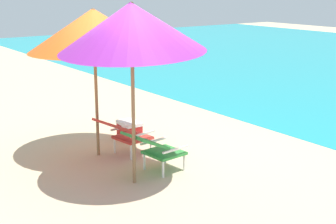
{
  "coord_description": "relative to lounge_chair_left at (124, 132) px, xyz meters",
  "views": [
    {
      "loc": [
        6.21,
        -4.14,
        2.74
      ],
      "look_at": [
        0.0,
        0.33,
        0.75
      ],
      "focal_mm": 52.5,
      "sensor_mm": 36.0,
      "label": 1
    }
  ],
  "objects": [
    {
      "name": "lounge_chair_left",
      "position": [
        0.0,
        0.0,
        0.0
      ],
      "size": [
        0.64,
        0.93,
        0.68
      ],
      "color": "red",
      "rests_on": "ground_plane"
    },
    {
      "name": "beach_umbrella_left",
      "position": [
        -0.3,
        -0.33,
        1.65
      ],
      "size": [
        2.95,
        2.95,
        2.4
      ],
      "color": "olive",
      "rests_on": "ground_plane"
    },
    {
      "name": "ground_plane",
      "position": [
        0.42,
        4.25,
        -0.4
      ],
      "size": [
        40.0,
        40.0,
        0.0
      ],
      "primitive_type": "plane",
      "color": "#CCB78E"
    },
    {
      "name": "beach_umbrella_right",
      "position": [
        1.06,
        -0.47,
        1.8
      ],
      "size": [
        2.75,
        2.76,
        2.58
      ],
      "color": "olive",
      "rests_on": "ground_plane"
    },
    {
      "name": "cooler_box",
      "position": [
        -0.77,
        0.57,
        -0.24
      ],
      "size": [
        0.48,
        0.34,
        0.32
      ],
      "color": "red",
      "rests_on": "ground_plane"
    },
    {
      "name": "lounge_chair_right",
      "position": [
        0.92,
        -0.01,
        0.0
      ],
      "size": [
        0.61,
        0.92,
        0.68
      ],
      "color": "#338E3D",
      "rests_on": "ground_plane"
    }
  ]
}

